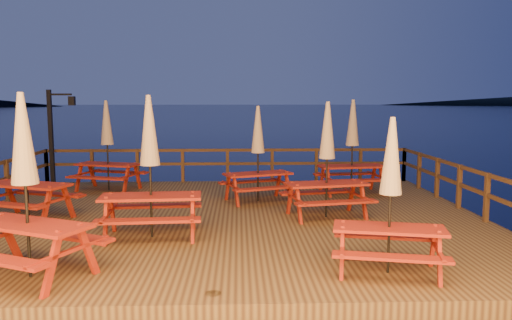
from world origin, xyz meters
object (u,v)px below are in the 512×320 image
object	(u,v)px
lamp_post	(56,128)
picnic_table_0	(150,164)
picnic_table_1	(25,157)
picnic_table_2	(258,152)

from	to	relation	value
lamp_post	picnic_table_0	size ratio (longest dim) A/B	1.07
picnic_table_1	picnic_table_2	distance (m)	5.59
picnic_table_0	picnic_table_1	distance (m)	3.37
lamp_post	picnic_table_2	xyz separation A→B (m)	(6.27, -2.82, -0.48)
picnic_table_0	picnic_table_1	size ratio (longest dim) A/B	1.01
picnic_table_0	lamp_post	bearing A→B (deg)	119.05
picnic_table_0	picnic_table_2	bearing A→B (deg)	52.81
picnic_table_2	picnic_table_1	bearing A→B (deg)	179.92
picnic_table_1	lamp_post	bearing A→B (deg)	122.57
picnic_table_2	lamp_post	bearing A→B (deg)	135.81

